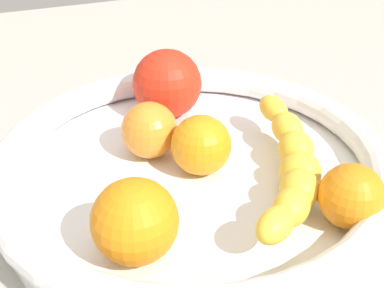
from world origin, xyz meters
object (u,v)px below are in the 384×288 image
(orange_mid_right, at_px, (351,196))
(tomato_red, at_px, (167,84))
(fruit_bowl, at_px, (192,170))
(banana_draped_left, at_px, (292,166))
(orange_rear, at_px, (135,221))
(orange_front, at_px, (203,147))
(orange_mid_left, at_px, (149,130))

(orange_mid_right, xyz_separation_m, tomato_red, (-0.08, 0.22, 0.01))
(fruit_bowl, bearing_deg, orange_mid_right, -49.49)
(fruit_bowl, distance_m, banana_draped_left, 0.09)
(fruit_bowl, relative_size, tomato_red, 4.94)
(orange_mid_right, height_order, orange_rear, orange_rear)
(orange_front, xyz_separation_m, tomato_red, (0.00, 0.11, 0.01))
(orange_rear, bearing_deg, banana_draped_left, 12.05)
(orange_mid_left, bearing_deg, orange_front, -52.07)
(fruit_bowl, bearing_deg, tomato_red, 83.15)
(orange_front, height_order, orange_mid_right, orange_front)
(orange_rear, xyz_separation_m, tomato_red, (0.09, 0.19, 0.00))
(orange_mid_left, relative_size, orange_mid_right, 1.03)
(banana_draped_left, relative_size, orange_front, 3.53)
(orange_mid_right, distance_m, orange_rear, 0.17)
(banana_draped_left, xyz_separation_m, orange_mid_left, (-0.10, 0.09, 0.00))
(orange_mid_left, xyz_separation_m, orange_rear, (-0.05, -0.12, 0.01))
(orange_mid_right, bearing_deg, orange_mid_left, 128.50)
(fruit_bowl, relative_size, banana_draped_left, 1.87)
(banana_draped_left, bearing_deg, orange_rear, -167.95)
(orange_front, bearing_deg, tomato_red, 87.69)
(orange_rear, distance_m, tomato_red, 0.21)
(orange_front, distance_m, orange_rear, 0.11)
(fruit_bowl, xyz_separation_m, orange_mid_right, (0.09, -0.11, 0.02))
(fruit_bowl, distance_m, tomato_red, 0.12)
(orange_mid_left, height_order, tomato_red, tomato_red)
(fruit_bowl, xyz_separation_m, orange_front, (0.01, -0.00, 0.02))
(orange_mid_left, bearing_deg, orange_rear, -110.84)
(orange_front, xyz_separation_m, orange_rear, (-0.08, -0.08, 0.00))
(orange_mid_left, bearing_deg, tomato_red, 59.70)
(orange_mid_left, distance_m, orange_rear, 0.13)
(orange_mid_left, bearing_deg, banana_draped_left, -44.23)
(fruit_bowl, distance_m, orange_rear, 0.11)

